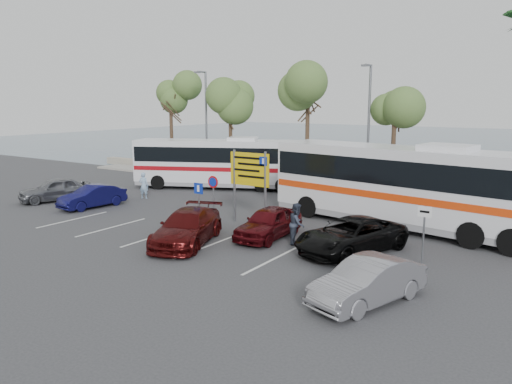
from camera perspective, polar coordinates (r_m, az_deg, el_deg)
The scene contains 25 objects.
ground at distance 22.71m, azimuth -7.36°, elevation -4.90°, with size 120.00×120.00×0.00m, color #343436.
kerb_strip at distance 34.28m, azimuth 8.00°, elevation 0.39°, with size 44.00×2.40×0.15m, color gray.
seawall at distance 36.04m, azimuth 9.37°, elevation 1.20°, with size 48.00×0.80×0.60m, color gray.
sea at distance 78.15m, azimuth 22.65°, elevation 5.18°, with size 140.00×140.00×0.00m, color #475B72.
tree_far_left at distance 41.70m, azimuth -9.76°, elevation 10.72°, with size 3.20×3.20×7.60m.
tree_left at distance 37.87m, azimuth -2.96°, elevation 10.42°, with size 3.20×3.20×7.20m.
tree_mid at distance 34.45m, azimuth 5.97°, elevation 11.47°, with size 3.20×3.20×8.00m.
tree_right at distance 32.13m, azimuth 15.66°, elevation 10.37°, with size 3.20×3.20×7.40m.
street_lamp_left at distance 38.73m, azimuth -5.78°, elevation 8.30°, with size 0.45×1.15×8.01m.
street_lamp_right at distance 32.20m, azimuth 12.70°, elevation 7.70°, with size 0.45×1.15×8.01m.
direction_sign at distance 24.11m, azimuth -0.73°, elevation 1.98°, with size 2.20×0.12×3.60m.
sign_no_stop at distance 24.53m, azimuth -4.90°, elevation 0.06°, with size 0.60×0.08×2.35m.
sign_parking at distance 23.09m, azimuth -6.55°, elevation -0.88°, with size 0.50×0.07×2.25m.
sign_taxi at distance 19.18m, azimuth 18.64°, elevation -3.82°, with size 0.50×0.07×2.20m.
lane_markings at distance 22.75m, azimuth -11.20°, elevation -4.98°, with size 12.02×4.20×0.01m, color silver, non-canonical shape.
coach_bus_left at distance 34.44m, azimuth -4.31°, elevation 3.15°, with size 11.37×6.89×3.55m.
coach_bus_right at distance 24.42m, azimuth 16.50°, elevation 0.37°, with size 13.35×4.87×4.08m.
car_silver_a at distance 32.37m, azimuth -21.98°, elevation 0.27°, with size 1.66×4.12×1.40m, color slate.
car_blue at distance 29.68m, azimuth -18.20°, elevation -0.49°, with size 1.33×3.81×1.26m, color #10104B.
car_maroon at distance 21.22m, azimuth -7.88°, elevation -4.03°, with size 1.98×4.87×1.41m, color #460B0B.
car_red at distance 21.90m, azimuth 1.46°, elevation -3.53°, with size 1.63×4.04×1.38m, color #4C0A0F.
suv_black at distance 20.21m, azimuth 10.81°, elevation -4.90°, with size 2.28×4.94×1.37m, color black.
car_silver_b at distance 15.37m, azimuth 12.64°, elevation -9.96°, with size 1.41×4.03×1.33m, color gray.
pedestrian_near at distance 31.55m, azimuth -12.71°, elevation 0.74°, with size 0.60×0.39×1.64m, color #92B4D5.
pedestrian_far at distance 21.05m, azimuth 4.71°, elevation -3.61°, with size 0.85×0.66×1.74m, color #2E3545.
Camera 1 is at (14.33, -16.59, 5.93)m, focal length 35.00 mm.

